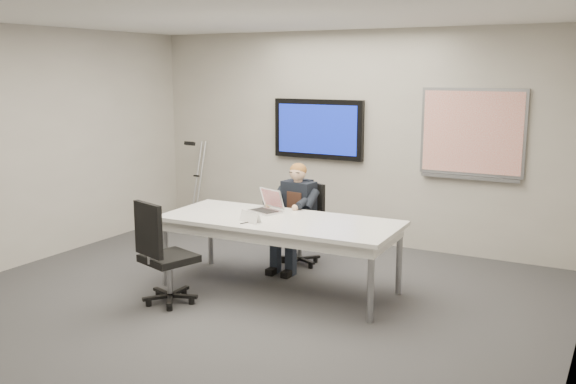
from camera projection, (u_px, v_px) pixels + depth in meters
The scene contains 14 objects.
floor at pixel (229, 312), 6.17m from camera, with size 6.00×6.00×0.02m, color #333336.
ceiling at pixel (223, 11), 5.64m from camera, with size 6.00×6.00×0.02m, color silver.
wall_back at pixel (354, 138), 8.49m from camera, with size 6.00×0.02×2.80m, color #A49F95.
wall_left at pixel (8, 149), 7.32m from camera, with size 0.02×6.00×2.80m, color #A49F95.
conference_table at pixel (280, 227), 6.67m from camera, with size 2.52×1.12×0.77m.
tv_display at pixel (318, 129), 8.66m from camera, with size 1.30×0.09×0.80m.
whiteboard at pixel (472, 134), 7.71m from camera, with size 1.25×0.08×1.10m.
office_chair_far at pixel (303, 239), 7.64m from camera, with size 0.61×0.61×0.97m.
office_chair_near at pixel (165, 272), 6.32m from camera, with size 0.63×0.63×1.05m.
seated_person at pixel (292, 227), 7.42m from camera, with size 0.40×0.69×1.23m.
crutch at pixel (198, 182), 9.54m from camera, with size 0.18×0.42×1.30m, color #AEB2B6, non-canonical shape.
laptop at pixel (268, 206), 7.01m from camera, with size 0.40×0.42×0.24m.
name_tent at pixel (250, 217), 6.52m from camera, with size 0.27×0.07×0.11m, color white, non-canonical shape.
pen at pixel (246, 223), 6.47m from camera, with size 0.01×0.01×0.13m, color black.
Camera 1 is at (3.31, -4.85, 2.29)m, focal length 40.00 mm.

